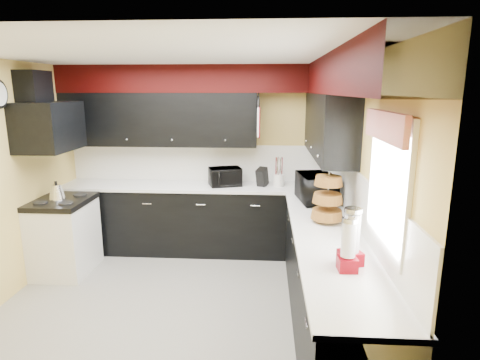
# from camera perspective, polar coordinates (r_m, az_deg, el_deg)

# --- Properties ---
(ground) EXTENTS (3.60, 3.60, 0.00)m
(ground) POSITION_cam_1_polar(r_m,az_deg,el_deg) (4.39, -9.36, -17.38)
(ground) COLOR gray
(ground) RESTS_ON ground
(wall_back) EXTENTS (3.60, 0.06, 2.50)m
(wall_back) POSITION_cam_1_polar(r_m,az_deg,el_deg) (5.65, -5.75, 3.09)
(wall_back) COLOR #E0C666
(wall_back) RESTS_ON ground
(wall_right) EXTENTS (0.06, 3.60, 2.50)m
(wall_right) POSITION_cam_1_polar(r_m,az_deg,el_deg) (3.91, 16.57, -1.74)
(wall_right) COLOR #E0C666
(wall_right) RESTS_ON ground
(ceiling) EXTENTS (3.60, 3.60, 0.06)m
(ceiling) POSITION_cam_1_polar(r_m,az_deg,el_deg) (3.82, -10.77, 17.16)
(ceiling) COLOR white
(ceiling) RESTS_ON wall_back
(cab_back) EXTENTS (3.60, 0.60, 0.90)m
(cab_back) POSITION_cam_1_polar(r_m,az_deg,el_deg) (5.55, -6.07, -5.60)
(cab_back) COLOR black
(cab_back) RESTS_ON ground
(cab_right) EXTENTS (0.60, 3.00, 0.90)m
(cab_right) POSITION_cam_1_polar(r_m,az_deg,el_deg) (3.86, 12.30, -14.42)
(cab_right) COLOR black
(cab_right) RESTS_ON ground
(counter_back) EXTENTS (3.62, 0.64, 0.04)m
(counter_back) POSITION_cam_1_polar(r_m,az_deg,el_deg) (5.42, -6.19, -0.88)
(counter_back) COLOR white
(counter_back) RESTS_ON cab_back
(counter_right) EXTENTS (0.64, 3.02, 0.04)m
(counter_right) POSITION_cam_1_polar(r_m,az_deg,el_deg) (3.67, 12.65, -7.87)
(counter_right) COLOR white
(counter_right) RESTS_ON cab_right
(splash_back) EXTENTS (3.60, 0.02, 0.50)m
(splash_back) POSITION_cam_1_polar(r_m,az_deg,el_deg) (5.65, -5.76, 2.48)
(splash_back) COLOR white
(splash_back) RESTS_ON counter_back
(splash_right) EXTENTS (0.02, 3.60, 0.50)m
(splash_right) POSITION_cam_1_polar(r_m,az_deg,el_deg) (3.92, 16.37, -2.59)
(splash_right) COLOR white
(splash_right) RESTS_ON counter_right
(upper_back) EXTENTS (2.60, 0.35, 0.70)m
(upper_back) POSITION_cam_1_polar(r_m,az_deg,el_deg) (5.52, -11.37, 8.44)
(upper_back) COLOR black
(upper_back) RESTS_ON wall_back
(upper_right) EXTENTS (0.35, 1.80, 0.70)m
(upper_right) POSITION_cam_1_polar(r_m,az_deg,el_deg) (4.66, 12.48, 7.63)
(upper_right) COLOR black
(upper_right) RESTS_ON wall_right
(soffit_back) EXTENTS (3.60, 0.36, 0.35)m
(soffit_back) POSITION_cam_1_polar(r_m,az_deg,el_deg) (5.39, -6.33, 14.10)
(soffit_back) COLOR black
(soffit_back) RESTS_ON wall_back
(soffit_right) EXTENTS (0.36, 3.24, 0.35)m
(soffit_right) POSITION_cam_1_polar(r_m,az_deg,el_deg) (3.58, 15.44, 14.42)
(soffit_right) COLOR black
(soffit_right) RESTS_ON wall_right
(stove) EXTENTS (0.60, 0.75, 0.86)m
(stove) POSITION_cam_1_polar(r_m,az_deg,el_deg) (5.36, -23.64, -7.57)
(stove) COLOR white
(stove) RESTS_ON ground
(cooktop) EXTENTS (0.62, 0.77, 0.06)m
(cooktop) POSITION_cam_1_polar(r_m,az_deg,el_deg) (5.22, -24.09, -2.82)
(cooktop) COLOR black
(cooktop) RESTS_ON stove
(hood) EXTENTS (0.50, 0.78, 0.55)m
(hood) POSITION_cam_1_polar(r_m,az_deg,el_deg) (5.10, -25.50, 6.89)
(hood) COLOR black
(hood) RESTS_ON wall_left
(hood_duct) EXTENTS (0.24, 0.40, 0.40)m
(hood_duct) POSITION_cam_1_polar(r_m,az_deg,el_deg) (5.15, -27.25, 11.47)
(hood_duct) COLOR black
(hood_duct) RESTS_ON wall_left
(window) EXTENTS (0.03, 0.86, 0.96)m
(window) POSITION_cam_1_polar(r_m,az_deg,el_deg) (2.99, 20.37, -0.48)
(window) COLOR white
(window) RESTS_ON wall_right
(valance) EXTENTS (0.04, 0.88, 0.20)m
(valance) POSITION_cam_1_polar(r_m,az_deg,el_deg) (2.92, 19.94, 7.21)
(valance) COLOR red
(valance) RESTS_ON wall_right
(pan_top) EXTENTS (0.03, 0.22, 0.40)m
(pan_top) POSITION_cam_1_polar(r_m,az_deg,el_deg) (5.25, 2.63, 10.65)
(pan_top) COLOR black
(pan_top) RESTS_ON upper_back
(pan_mid) EXTENTS (0.03, 0.28, 0.46)m
(pan_mid) POSITION_cam_1_polar(r_m,az_deg,el_deg) (5.13, 2.57, 7.80)
(pan_mid) COLOR black
(pan_mid) RESTS_ON upper_back
(pan_low) EXTENTS (0.03, 0.24, 0.42)m
(pan_low) POSITION_cam_1_polar(r_m,az_deg,el_deg) (5.39, 2.63, 7.73)
(pan_low) COLOR black
(pan_low) RESTS_ON upper_back
(cut_board) EXTENTS (0.03, 0.26, 0.35)m
(cut_board) POSITION_cam_1_polar(r_m,az_deg,el_deg) (5.01, 2.67, 8.25)
(cut_board) COLOR white
(cut_board) RESTS_ON upper_back
(baskets) EXTENTS (0.27, 0.27, 0.50)m
(baskets) POSITION_cam_1_polar(r_m,az_deg,el_deg) (3.92, 12.36, -2.51)
(baskets) COLOR brown
(baskets) RESTS_ON upper_right
(deco_plate) EXTENTS (0.03, 0.24, 0.24)m
(deco_plate) POSITION_cam_1_polar(r_m,az_deg,el_deg) (3.45, 18.44, 13.07)
(deco_plate) COLOR white
(deco_plate) RESTS_ON wall_right
(toaster_oven) EXTENTS (0.49, 0.45, 0.24)m
(toaster_oven) POSITION_cam_1_polar(r_m,az_deg,el_deg) (5.33, -2.11, 0.47)
(toaster_oven) COLOR black
(toaster_oven) RESTS_ON counter_back
(microwave) EXTENTS (0.46, 0.62, 0.31)m
(microwave) POSITION_cam_1_polar(r_m,az_deg,el_deg) (4.65, 10.85, -1.13)
(microwave) COLOR black
(microwave) RESTS_ON counter_right
(utensil_crock) EXTENTS (0.15, 0.15, 0.16)m
(utensil_crock) POSITION_cam_1_polar(r_m,az_deg,el_deg) (5.32, 5.53, -0.03)
(utensil_crock) COLOR white
(utensil_crock) RESTS_ON counter_back
(knife_block) EXTENTS (0.16, 0.19, 0.24)m
(knife_block) POSITION_cam_1_polar(r_m,az_deg,el_deg) (5.29, 3.17, 0.40)
(knife_block) COLOR black
(knife_block) RESTS_ON counter_back
(kettle) EXTENTS (0.23, 0.23, 0.17)m
(kettle) POSITION_cam_1_polar(r_m,az_deg,el_deg) (5.24, -24.62, -1.53)
(kettle) COLOR silver
(kettle) RESTS_ON cooktop
(dispenser_a) EXTENTS (0.19, 0.19, 0.40)m
(dispenser_a) POSITION_cam_1_polar(r_m,az_deg,el_deg) (3.04, 15.58, -7.95)
(dispenser_a) COLOR #66000F
(dispenser_a) RESTS_ON counter_right
(dispenser_b) EXTENTS (0.14, 0.14, 0.35)m
(dispenser_b) POSITION_cam_1_polar(r_m,az_deg,el_deg) (2.94, 15.14, -9.19)
(dispenser_b) COLOR #6E1007
(dispenser_b) RESTS_ON counter_right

